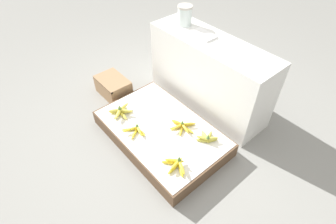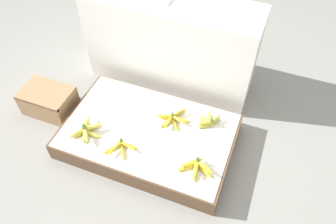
{
  "view_description": "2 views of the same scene",
  "coord_description": "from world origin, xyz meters",
  "px_view_note": "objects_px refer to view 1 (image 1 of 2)",
  "views": [
    {
      "loc": [
        1.29,
        -1.02,
        1.93
      ],
      "look_at": [
        -0.01,
        0.09,
        0.28
      ],
      "focal_mm": 28.0,
      "sensor_mm": 36.0,
      "label": 1
    },
    {
      "loc": [
        0.64,
        -1.27,
        1.99
      ],
      "look_at": [
        0.1,
        0.14,
        0.23
      ],
      "focal_mm": 35.0,
      "sensor_mm": 36.0,
      "label": 2
    }
  ],
  "objects_px": {
    "wooden_crate": "(113,87)",
    "banana_bunch_middle_right": "(207,138)",
    "banana_bunch_front_right": "(176,165)",
    "banana_bunch_front_midleft": "(135,130)",
    "banana_bunch_middle_midright": "(182,126)",
    "foam_tray_white": "(203,35)",
    "glass_jar": "(185,15)",
    "banana_bunch_front_left": "(121,111)"
  },
  "relations": [
    {
      "from": "wooden_crate",
      "to": "banana_bunch_middle_right",
      "type": "height_order",
      "value": "banana_bunch_middle_right"
    },
    {
      "from": "banana_bunch_front_right",
      "to": "banana_bunch_middle_right",
      "type": "bearing_deg",
      "value": 94.88
    },
    {
      "from": "banana_bunch_front_midleft",
      "to": "banana_bunch_middle_midright",
      "type": "xyz_separation_m",
      "value": [
        0.24,
        0.36,
        0.0
      ]
    },
    {
      "from": "foam_tray_white",
      "to": "glass_jar",
      "type": "bearing_deg",
      "value": 174.69
    },
    {
      "from": "glass_jar",
      "to": "foam_tray_white",
      "type": "xyz_separation_m",
      "value": [
        0.28,
        -0.03,
        -0.09
      ]
    },
    {
      "from": "wooden_crate",
      "to": "banana_bunch_front_midleft",
      "type": "distance_m",
      "value": 0.79
    },
    {
      "from": "glass_jar",
      "to": "banana_bunch_front_right",
      "type": "bearing_deg",
      "value": -44.92
    },
    {
      "from": "banana_bunch_front_midleft",
      "to": "banana_bunch_front_right",
      "type": "xyz_separation_m",
      "value": [
        0.52,
        0.03,
        0.01
      ]
    },
    {
      "from": "banana_bunch_front_right",
      "to": "glass_jar",
      "type": "bearing_deg",
      "value": 135.08
    },
    {
      "from": "banana_bunch_front_left",
      "to": "foam_tray_white",
      "type": "height_order",
      "value": "foam_tray_white"
    },
    {
      "from": "banana_bunch_front_left",
      "to": "glass_jar",
      "type": "relative_size",
      "value": 1.16
    },
    {
      "from": "banana_bunch_middle_midright",
      "to": "banana_bunch_middle_right",
      "type": "xyz_separation_m",
      "value": [
        0.25,
        0.07,
        0.01
      ]
    },
    {
      "from": "foam_tray_white",
      "to": "banana_bunch_front_right",
      "type": "bearing_deg",
      "value": -54.41
    },
    {
      "from": "foam_tray_white",
      "to": "banana_bunch_front_midleft",
      "type": "bearing_deg",
      "value": -83.38
    },
    {
      "from": "wooden_crate",
      "to": "banana_bunch_front_left",
      "type": "relative_size",
      "value": 1.74
    },
    {
      "from": "foam_tray_white",
      "to": "banana_bunch_middle_midright",
      "type": "bearing_deg",
      "value": -57.85
    },
    {
      "from": "wooden_crate",
      "to": "foam_tray_white",
      "type": "relative_size",
      "value": 1.59
    },
    {
      "from": "banana_bunch_middle_right",
      "to": "banana_bunch_middle_midright",
      "type": "bearing_deg",
      "value": -164.75
    },
    {
      "from": "banana_bunch_front_midleft",
      "to": "glass_jar",
      "type": "xyz_separation_m",
      "value": [
        -0.38,
        0.94,
        0.67
      ]
    },
    {
      "from": "wooden_crate",
      "to": "banana_bunch_front_midleft",
      "type": "relative_size",
      "value": 1.85
    },
    {
      "from": "banana_bunch_middle_midright",
      "to": "banana_bunch_front_midleft",
      "type": "bearing_deg",
      "value": -124.14
    },
    {
      "from": "foam_tray_white",
      "to": "banana_bunch_front_left",
      "type": "bearing_deg",
      "value": -101.6
    },
    {
      "from": "banana_bunch_front_right",
      "to": "banana_bunch_front_left",
      "type": "bearing_deg",
      "value": 179.83
    },
    {
      "from": "banana_bunch_front_right",
      "to": "banana_bunch_middle_right",
      "type": "relative_size",
      "value": 1.32
    },
    {
      "from": "banana_bunch_middle_midright",
      "to": "glass_jar",
      "type": "distance_m",
      "value": 1.08
    },
    {
      "from": "wooden_crate",
      "to": "glass_jar",
      "type": "bearing_deg",
      "value": 62.43
    },
    {
      "from": "banana_bunch_front_midleft",
      "to": "banana_bunch_middle_right",
      "type": "bearing_deg",
      "value": 40.94
    },
    {
      "from": "glass_jar",
      "to": "banana_bunch_front_midleft",
      "type": "bearing_deg",
      "value": -67.72
    },
    {
      "from": "banana_bunch_middle_midright",
      "to": "foam_tray_white",
      "type": "height_order",
      "value": "foam_tray_white"
    },
    {
      "from": "banana_bunch_front_midleft",
      "to": "foam_tray_white",
      "type": "bearing_deg",
      "value": 96.62
    },
    {
      "from": "banana_bunch_front_midleft",
      "to": "banana_bunch_middle_midright",
      "type": "height_order",
      "value": "banana_bunch_middle_midright"
    },
    {
      "from": "banana_bunch_front_midleft",
      "to": "wooden_crate",
      "type": "bearing_deg",
      "value": 163.02
    },
    {
      "from": "banana_bunch_middle_midright",
      "to": "banana_bunch_front_right",
      "type": "bearing_deg",
      "value": -49.17
    },
    {
      "from": "banana_bunch_front_left",
      "to": "foam_tray_white",
      "type": "relative_size",
      "value": 0.92
    },
    {
      "from": "wooden_crate",
      "to": "foam_tray_white",
      "type": "bearing_deg",
      "value": 46.46
    },
    {
      "from": "wooden_crate",
      "to": "banana_bunch_front_left",
      "type": "height_order",
      "value": "banana_bunch_front_left"
    },
    {
      "from": "banana_bunch_front_right",
      "to": "banana_bunch_front_midleft",
      "type": "bearing_deg",
      "value": -176.46
    },
    {
      "from": "banana_bunch_front_left",
      "to": "banana_bunch_front_midleft",
      "type": "relative_size",
      "value": 1.07
    },
    {
      "from": "glass_jar",
      "to": "foam_tray_white",
      "type": "bearing_deg",
      "value": -5.31
    },
    {
      "from": "banana_bunch_middle_midright",
      "to": "banana_bunch_front_left",
      "type": "bearing_deg",
      "value": -148.57
    },
    {
      "from": "banana_bunch_middle_right",
      "to": "foam_tray_white",
      "type": "height_order",
      "value": "foam_tray_white"
    },
    {
      "from": "banana_bunch_front_left",
      "to": "banana_bunch_front_midleft",
      "type": "height_order",
      "value": "banana_bunch_front_left"
    }
  ]
}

